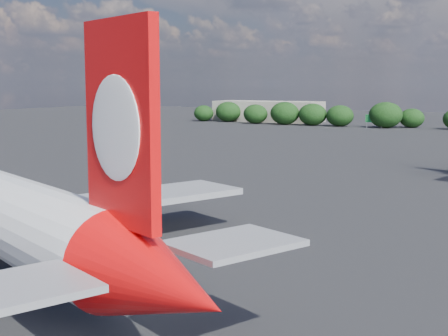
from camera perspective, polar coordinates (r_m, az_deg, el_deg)
The scene contains 3 objects.
ground at distance 101.62m, azimuth 5.39°, elevation -0.71°, with size 500.00×500.00×0.00m, color black.
terminal_building at distance 247.85m, azimuth 4.06°, elevation 5.19°, with size 42.00×16.00×8.00m.
highway_sign at distance 216.37m, azimuth 13.57°, elevation 4.40°, with size 6.00×0.30×4.50m.
Camera 1 is at (40.66, -31.94, 14.83)m, focal length 50.00 mm.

